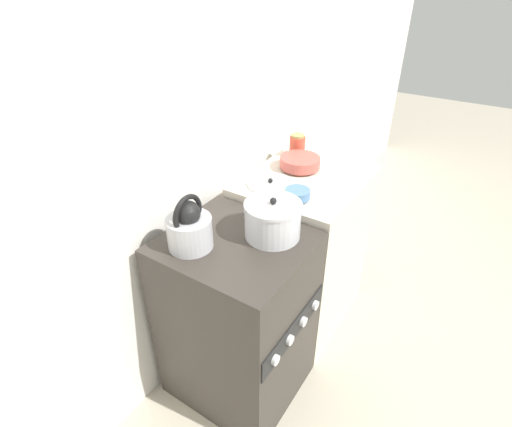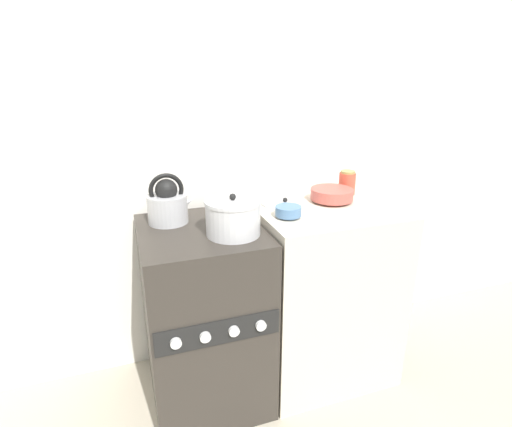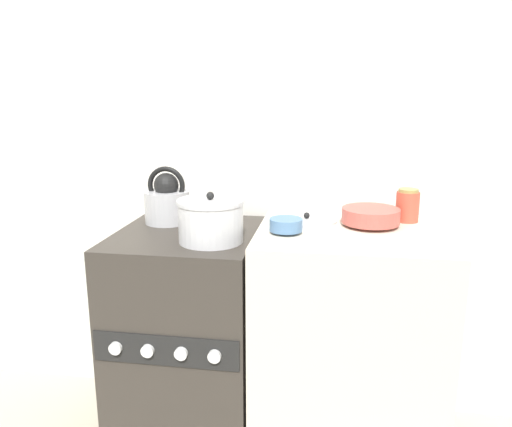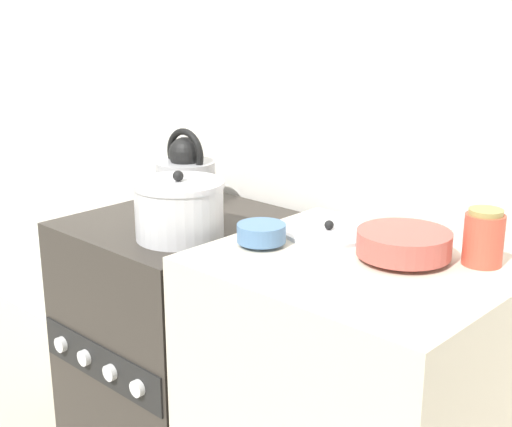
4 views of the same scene
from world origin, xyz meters
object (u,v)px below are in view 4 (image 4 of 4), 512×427
object	(u,v)px
storage_jar	(484,238)
small_ceramic_bowl	(261,233)
kettle	(186,175)
stove	(185,360)
enamel_bowl	(404,244)
loose_pot_lid	(329,231)
cooking_pot	(179,210)

from	to	relation	value
storage_jar	small_ceramic_bowl	bearing A→B (deg)	-151.63
kettle	small_ceramic_bowl	distance (m)	0.54
stove	small_ceramic_bowl	world-z (taller)	small_ceramic_bowl
enamel_bowl	small_ceramic_bowl	bearing A→B (deg)	-154.09
storage_jar	loose_pot_lid	size ratio (longest dim) A/B	0.54
cooking_pot	enamel_bowl	size ratio (longest dim) A/B	1.11
stove	loose_pot_lid	xyz separation A→B (m)	(0.44, 0.10, 0.48)
stove	loose_pot_lid	size ratio (longest dim) A/B	3.79
stove	cooking_pot	size ratio (longest dim) A/B	3.76
kettle	storage_jar	xyz separation A→B (m)	(0.94, 0.03, 0.01)
small_ceramic_bowl	storage_jar	world-z (taller)	storage_jar
kettle	storage_jar	size ratio (longest dim) A/B	1.82
kettle	cooking_pot	world-z (taller)	kettle
cooking_pot	stove	bearing A→B (deg)	139.01
kettle	enamel_bowl	distance (m)	0.80
stove	loose_pot_lid	world-z (taller)	loose_pot_lid
enamel_bowl	storage_jar	world-z (taller)	storage_jar
enamel_bowl	storage_jar	size ratio (longest dim) A/B	1.67
enamel_bowl	storage_jar	xyz separation A→B (m)	(0.14, 0.09, 0.02)
enamel_bowl	small_ceramic_bowl	size ratio (longest dim) A/B	1.81
stove	loose_pot_lid	distance (m)	0.66
stove	loose_pot_lid	bearing A→B (deg)	13.21
cooking_pot	loose_pot_lid	xyz separation A→B (m)	(0.32, 0.21, -0.04)
kettle	enamel_bowl	size ratio (longest dim) A/B	1.09
stove	enamel_bowl	world-z (taller)	enamel_bowl
stove	small_ceramic_bowl	bearing A→B (deg)	-11.36
stove	kettle	world-z (taller)	kettle
enamel_bowl	stove	bearing A→B (deg)	-174.30
cooking_pot	loose_pot_lid	bearing A→B (deg)	32.74
storage_jar	loose_pot_lid	bearing A→B (deg)	-171.54
storage_jar	cooking_pot	bearing A→B (deg)	-159.34
storage_jar	loose_pot_lid	distance (m)	0.39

